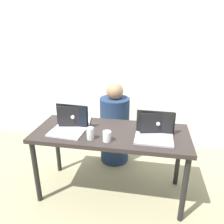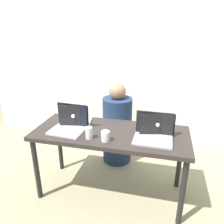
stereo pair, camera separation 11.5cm
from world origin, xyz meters
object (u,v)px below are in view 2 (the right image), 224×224
water_glass_left (89,134)px  water_glass_center (105,137)px  person_at_center (117,128)px  laptop_back_right (156,128)px  laptop_front_right (153,134)px  laptop_front_left (69,125)px  laptop_back_left (76,120)px

water_glass_left → water_glass_center: 0.15m
person_at_center → laptop_back_right: bearing=128.9°
water_glass_left → person_at_center: bearing=83.7°
laptop_front_right → laptop_front_left: 0.81m
laptop_front_right → laptop_back_right: laptop_front_right is taller
water_glass_left → laptop_back_right: bearing=24.6°
water_glass_left → water_glass_center: bearing=-2.6°
person_at_center → water_glass_center: bearing=91.0°
laptop_back_left → water_glass_center: bearing=134.9°
laptop_back_left → water_glass_left: laptop_back_left is taller
laptop_back_right → water_glass_center: laptop_back_right is taller
laptop_front_right → laptop_front_left: bearing=-179.0°
laptop_back_left → laptop_front_right: size_ratio=0.98×
laptop_back_right → water_glass_left: bearing=11.9°
laptop_front_left → laptop_back_left: bearing=89.7°
laptop_back_right → laptop_front_left: laptop_front_left is taller
person_at_center → laptop_front_right: bearing=121.7°
laptop_back_left → water_glass_left: (0.24, -0.27, -0.00)m
laptop_back_left → laptop_back_right: 0.81m
laptop_front_left → water_glass_center: (0.40, -0.13, -0.01)m
laptop_back_right → water_glass_left: laptop_back_right is taller
laptop_front_right → laptop_front_left: size_ratio=1.02×
person_at_center → laptop_front_left: bearing=59.9°
laptop_back_right → water_glass_left: 0.63m
laptop_back_right → laptop_front_left: (-0.83, -0.14, 0.00)m
laptop_front_left → water_glass_center: size_ratio=3.63×
water_glass_center → person_at_center: bearing=94.5°
person_at_center → water_glass_left: size_ratio=9.46×
laptop_back_right → laptop_back_left: bearing=-12.8°
laptop_back_right → water_glass_center: 0.50m
laptop_back_right → water_glass_center: bearing=19.8°
person_at_center → laptop_front_left: 0.81m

